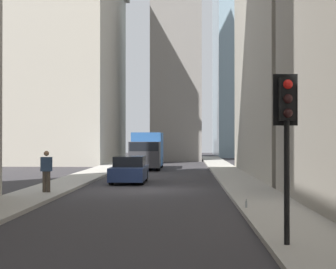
{
  "coord_description": "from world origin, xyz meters",
  "views": [
    {
      "loc": [
        -25.42,
        -1.69,
        2.36
      ],
      "look_at": [
        17.41,
        -0.23,
        2.69
      ],
      "focal_mm": 59.22,
      "sensor_mm": 36.0,
      "label": 1
    }
  ],
  "objects_px": {
    "delivery_truck": "(147,150)",
    "discarded_bottle": "(246,204)",
    "pedestrian": "(46,170)",
    "traffic_light_foreground": "(287,119)",
    "sedan_navy": "(129,170)"
  },
  "relations": [
    {
      "from": "delivery_truck",
      "to": "pedestrian",
      "type": "relative_size",
      "value": 3.75
    },
    {
      "from": "delivery_truck",
      "to": "discarded_bottle",
      "type": "bearing_deg",
      "value": -168.61
    },
    {
      "from": "discarded_bottle",
      "to": "sedan_navy",
      "type": "bearing_deg",
      "value": 23.26
    },
    {
      "from": "discarded_bottle",
      "to": "pedestrian",
      "type": "bearing_deg",
      "value": 57.88
    },
    {
      "from": "traffic_light_foreground",
      "to": "delivery_truck",
      "type": "bearing_deg",
      "value": 9.47
    },
    {
      "from": "sedan_navy",
      "to": "pedestrian",
      "type": "distance_m",
      "value": 7.33
    },
    {
      "from": "delivery_truck",
      "to": "sedan_navy",
      "type": "distance_m",
      "value": 13.23
    },
    {
      "from": "delivery_truck",
      "to": "discarded_bottle",
      "type": "xyz_separation_m",
      "value": [
        -24.87,
        -5.01,
        -1.21
      ]
    },
    {
      "from": "traffic_light_foreground",
      "to": "pedestrian",
      "type": "relative_size",
      "value": 2.09
    },
    {
      "from": "delivery_truck",
      "to": "pedestrian",
      "type": "distance_m",
      "value": 20.18
    },
    {
      "from": "delivery_truck",
      "to": "traffic_light_foreground",
      "type": "relative_size",
      "value": 1.79
    },
    {
      "from": "pedestrian",
      "to": "sedan_navy",
      "type": "bearing_deg",
      "value": -22.16
    },
    {
      "from": "traffic_light_foreground",
      "to": "discarded_bottle",
      "type": "bearing_deg",
      "value": 1.65
    },
    {
      "from": "pedestrian",
      "to": "traffic_light_foreground",
      "type": "bearing_deg",
      "value": -144.5
    },
    {
      "from": "sedan_navy",
      "to": "discarded_bottle",
      "type": "relative_size",
      "value": 15.93
    }
  ]
}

